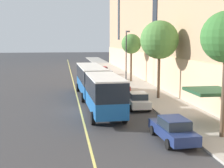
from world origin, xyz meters
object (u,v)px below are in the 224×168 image
street_tree_far_uptown (131,44)px  city_bus (96,84)px  parked_car_red_0 (102,71)px  parked_car_white_1 (138,100)px  parked_car_red_4 (120,86)px  street_lamp (126,52)px  parked_car_navy_3 (173,129)px  parked_car_silver_5 (107,75)px  street_tree_mid_block (159,40)px

street_tree_far_uptown → city_bus: bearing=-114.8°
parked_car_red_0 → parked_car_white_1: 27.78m
parked_car_red_4 → street_lamp: 6.53m
city_bus → street_lamp: street_lamp is taller
parked_car_white_1 → street_tree_far_uptown: street_tree_far_uptown is taller
parked_car_navy_3 → parked_car_silver_5: (0.09, 30.33, -0.00)m
parked_car_navy_3 → parked_car_red_4: size_ratio=1.03×
parked_car_red_4 → street_tree_mid_block: (3.28, -5.16, 5.57)m
parked_car_white_1 → parked_car_navy_3: (-0.03, -9.57, 0.00)m
parked_car_white_1 → parked_car_silver_5: 20.77m
parked_car_red_0 → street_tree_far_uptown: bearing=-72.4°
parked_car_red_0 → parked_car_navy_3: (-0.19, -37.35, -0.00)m
street_lamp → street_tree_far_uptown: bearing=68.2°
parked_car_navy_3 → parked_car_silver_5: same height
parked_car_white_1 → street_tree_mid_block: (3.30, 4.15, 5.57)m
parked_car_white_1 → parked_car_red_0: bearing=89.7°
city_bus → parked_car_navy_3: city_bus is taller
parked_car_white_1 → parked_car_red_4: (0.02, 9.31, 0.00)m
street_tree_mid_block → parked_car_navy_3: bearing=-103.7°
parked_car_navy_3 → parked_car_red_4: same height
parked_car_red_4 → parked_car_silver_5: size_ratio=1.03×
parked_car_white_1 → street_tree_far_uptown: 18.85m
parked_car_red_4 → street_tree_far_uptown: (3.28, 8.58, 4.94)m
city_bus → street_tree_far_uptown: (6.93, 15.00, 3.70)m
parked_car_silver_5 → street_tree_mid_block: (3.25, -16.61, 5.57)m
parked_car_red_0 → parked_car_navy_3: 37.35m
city_bus → parked_car_silver_5: bearing=78.3°
parked_car_red_0 → parked_car_red_4: same height
parked_car_white_1 → street_lamp: 14.86m
street_lamp → parked_car_red_4: bearing=-110.3°
parked_car_red_0 → street_lamp: 14.20m
parked_car_navy_3 → street_lamp: bearing=85.5°
city_bus → street_tree_mid_block: (6.93, 1.27, 4.33)m
parked_car_red_0 → parked_car_red_4: (-0.14, -18.47, -0.00)m
street_tree_far_uptown → parked_car_silver_5: bearing=138.4°
street_tree_far_uptown → street_lamp: size_ratio=0.95×
city_bus → parked_car_red_0: (3.79, 24.89, -1.24)m
parked_car_navy_3 → street_tree_far_uptown: size_ratio=0.67×
parked_car_red_0 → parked_car_white_1: same height
city_bus → parked_car_red_4: bearing=60.4°
parked_car_red_0 → street_tree_mid_block: (3.14, -23.62, 5.57)m
parked_car_silver_5 → street_tree_mid_block: street_tree_mid_block is taller
parked_car_white_1 → parked_car_navy_3: size_ratio=0.91×
street_tree_mid_block → street_lamp: size_ratio=1.11×
parked_car_white_1 → parked_car_silver_5: (0.05, 20.77, 0.00)m
parked_car_silver_5 → parked_car_red_0: bearing=89.2°
parked_car_white_1 → parked_car_silver_5: bearing=89.9°
parked_car_red_4 → street_lamp: (1.82, 4.92, 3.89)m
parked_car_red_4 → street_lamp: bearing=69.7°
parked_car_red_0 → street_lamp: size_ratio=0.62×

